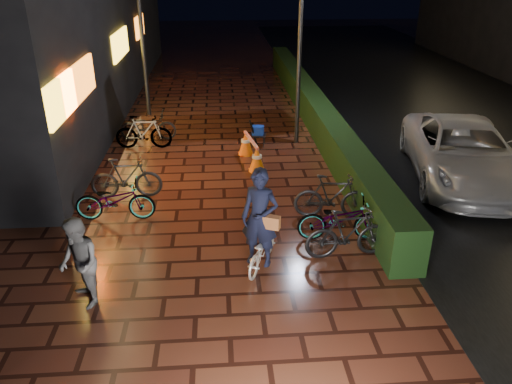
{
  "coord_description": "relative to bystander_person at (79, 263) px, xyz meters",
  "views": [
    {
      "loc": [
        -0.06,
        -9.38,
        5.36
      ],
      "look_at": [
        0.63,
        -0.37,
        1.1
      ],
      "focal_mm": 35.0,
      "sensor_mm": 36.0,
      "label": 1
    }
  ],
  "objects": [
    {
      "name": "cyclist",
      "position": [
        3.08,
        0.87,
        -0.05
      ],
      "size": [
        1.02,
        1.5,
        2.03
      ],
      "color": "silver",
      "rests_on": "ground"
    },
    {
      "name": "traffic_barrier",
      "position": [
        3.26,
        6.25,
        -0.45
      ],
      "size": [
        0.68,
        1.77,
        0.72
      ],
      "color": "orange",
      "rests_on": "ground"
    },
    {
      "name": "van",
      "position": [
        8.7,
        4.65,
        -0.04
      ],
      "size": [
        3.53,
        5.83,
        1.51
      ],
      "primitive_type": "imported",
      "rotation": [
        0.0,
        0.0,
        -0.2
      ],
      "color": "#A6A6AA",
      "rests_on": "ground"
    },
    {
      "name": "asphalt_road",
      "position": [
        11.44,
        7.27,
        -0.8
      ],
      "size": [
        11.0,
        60.0,
        0.01
      ],
      "primitive_type": "cube",
      "color": "black",
      "rests_on": "ground"
    },
    {
      "name": "hedge",
      "position": [
        5.74,
        10.27,
        -0.31
      ],
      "size": [
        0.7,
        20.0,
        1.0
      ],
      "primitive_type": "cube",
      "color": "black",
      "rests_on": "ground"
    },
    {
      "name": "parked_bikes_hedge",
      "position": [
        4.82,
        1.89,
        -0.31
      ],
      "size": [
        1.83,
        2.31,
        1.03
      ],
      "color": "black",
      "rests_on": "ground"
    },
    {
      "name": "bystander_person",
      "position": [
        0.0,
        0.0,
        0.0
      ],
      "size": [
        0.91,
        0.98,
        1.61
      ],
      "primitive_type": "imported",
      "rotation": [
        0.0,
        0.0,
        -1.07
      ],
      "color": "#5A5A5D",
      "rests_on": "ground"
    },
    {
      "name": "ground",
      "position": [
        2.44,
        2.27,
        -0.81
      ],
      "size": [
        80.0,
        80.0,
        0.0
      ],
      "primitive_type": "plane",
      "color": "#381911",
      "rests_on": "ground"
    },
    {
      "name": "lamp_post_sf",
      "position": [
        -0.25,
        11.38,
        2.25
      ],
      "size": [
        0.53,
        0.2,
        5.56
      ],
      "color": "black",
      "rests_on": "ground"
    },
    {
      "name": "parked_bikes_storefront",
      "position": [
        0.05,
        5.84,
        -0.32
      ],
      "size": [
        1.88,
        6.07,
        1.03
      ],
      "color": "black",
      "rests_on": "ground"
    },
    {
      "name": "lamp_post_hedge",
      "position": [
        4.81,
        7.87,
        1.82
      ],
      "size": [
        0.46,
        0.15,
        4.78
      ],
      "color": "black",
      "rests_on": "ground"
    },
    {
      "name": "cart_assembly",
      "position": [
        3.55,
        7.62,
        -0.34
      ],
      "size": [
        0.58,
        0.5,
        0.91
      ],
      "color": "black",
      "rests_on": "ground"
    }
  ]
}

